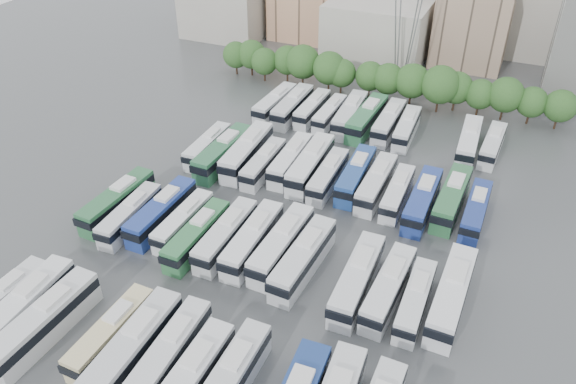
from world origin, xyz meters
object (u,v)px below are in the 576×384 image
at_px(bus_r1_s1, 130,215).
at_px(bus_r1_s12, 415,300).
at_px(bus_r0_s1, 24,308).
at_px(bus_r2_s10, 397,193).
at_px(bus_r0_s5, 133,348).
at_px(bus_r1_s6, 253,239).
at_px(bus_r3_s13, 492,145).
at_px(bus_r2_s1, 208,146).
at_px(bus_r1_s2, 162,212).
at_px(bus_r0_s4, 111,333).
at_px(bus_r1_s5, 226,235).
at_px(bus_r3_s5, 330,113).
at_px(bus_r1_s13, 452,294).
at_px(bus_r1_s4, 197,235).
at_px(bus_r2_s5, 291,160).
at_px(bus_r0_s2, 45,322).
at_px(bus_r3_s3, 293,106).
at_px(bus_r3_s2, 275,103).
at_px(bus_r3_s12, 469,141).
at_px(bus_r3_s6, 350,114).
at_px(bus_r0_s8, 230,380).
at_px(bus_r1_s0, 117,201).
at_px(bus_r3_s9, 407,128).
at_px(bus_r2_s9, 376,183).
at_px(bus_r2_s3, 247,151).
at_px(bus_r3_s8, 389,122).
at_px(bus_r2_s4, 263,163).
at_px(bus_r1_s11, 388,288).
at_px(bus_r1_s8, 303,258).
at_px(bus_r3_s7, 367,118).
at_px(bus_r2_s12, 452,198).
at_px(bus_r0_s7, 190,380).
at_px(bus_r2_s7, 328,175).
at_px(bus_r0_s0, 3,300).
at_px(bus_r2_s11, 422,200).
at_px(bus_r2_s6, 310,164).
at_px(bus_r2_s2, 223,152).
at_px(bus_r0_s6, 171,352).
at_px(bus_r3_s4, 312,109).

height_order(bus_r1_s1, bus_r1_s12, bus_r1_s1).
distance_m(bus_r0_s1, bus_r2_s10, 46.71).
xyz_separation_m(bus_r0_s1, bus_r0_s5, (13.39, 0.15, 0.05)).
height_order(bus_r1_s6, bus_r3_s13, bus_r1_s6).
bearing_deg(bus_r2_s1, bus_r1_s2, -80.17).
relative_size(bus_r0_s4, bus_r1_s5, 0.93).
bearing_deg(bus_r3_s5, bus_r1_s13, -51.69).
xyz_separation_m(bus_r1_s2, bus_r1_s4, (6.51, -2.16, -0.09)).
xyz_separation_m(bus_r1_s2, bus_r1_s6, (13.04, -0.33, 0.01)).
bearing_deg(bus_r1_s4, bus_r2_s5, 81.35).
bearing_deg(bus_r1_s13, bus_r0_s2, -149.82).
bearing_deg(bus_r3_s3, bus_r3_s13, 0.71).
distance_m(bus_r0_s1, bus_r2_s1, 36.75).
xyz_separation_m(bus_r3_s2, bus_r3_s5, (9.87, 0.53, -0.21)).
distance_m(bus_r1_s12, bus_r3_s12, 36.15).
xyz_separation_m(bus_r2_s1, bus_r3_s6, (16.62, 18.18, 0.28)).
bearing_deg(bus_r1_s2, bus_r0_s2, -89.77).
height_order(bus_r0_s8, bus_r1_s5, bus_r0_s8).
relative_size(bus_r1_s0, bus_r1_s6, 1.01).
bearing_deg(bus_r1_s2, bus_r3_s9, 57.14).
relative_size(bus_r0_s1, bus_r2_s9, 1.08).
height_order(bus_r0_s1, bus_r3_s5, bus_r0_s1).
distance_m(bus_r2_s3, bus_r3_s5, 18.72).
distance_m(bus_r0_s5, bus_r1_s4, 17.66).
relative_size(bus_r2_s1, bus_r3_s8, 0.91).
xyz_separation_m(bus_r2_s4, bus_r3_s12, (26.25, 17.99, 0.20)).
relative_size(bus_r1_s11, bus_r2_s4, 1.09).
distance_m(bus_r1_s5, bus_r1_s8, 10.17).
bearing_deg(bus_r3_s12, bus_r1_s11, -97.02).
xyz_separation_m(bus_r1_s11, bus_r2_s5, (-20.01, 19.92, -0.01)).
bearing_deg(bus_r2_s3, bus_r1_s6, -63.90).
relative_size(bus_r0_s5, bus_r3_s7, 1.00).
xyz_separation_m(bus_r1_s1, bus_r1_s12, (36.41, -0.23, -0.07)).
distance_m(bus_r1_s4, bus_r2_s12, 33.29).
relative_size(bus_r0_s7, bus_r2_s12, 0.97).
distance_m(bus_r0_s7, bus_r1_s4, 20.85).
relative_size(bus_r2_s7, bus_r3_s5, 1.07).
bearing_deg(bus_r0_s7, bus_r2_s4, 105.77).
distance_m(bus_r1_s2, bus_r2_s3, 17.75).
distance_m(bus_r0_s0, bus_r3_s3, 54.78).
bearing_deg(bus_r3_s9, bus_r2_s11, -72.67).
bearing_deg(bus_r2_s6, bus_r1_s0, -138.67).
height_order(bus_r0_s4, bus_r2_s12, bus_r2_s12).
bearing_deg(bus_r2_s7, bus_r2_s3, 175.50).
bearing_deg(bus_r1_s0, bus_r1_s11, 0.37).
relative_size(bus_r2_s2, bus_r2_s6, 0.99).
bearing_deg(bus_r2_s4, bus_r0_s6, -79.70).
xyz_separation_m(bus_r1_s2, bus_r2_s1, (-3.29, 17.12, -0.20)).
height_order(bus_r0_s4, bus_r0_s5, bus_r0_s5).
height_order(bus_r2_s6, bus_r3_s4, bus_r2_s6).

